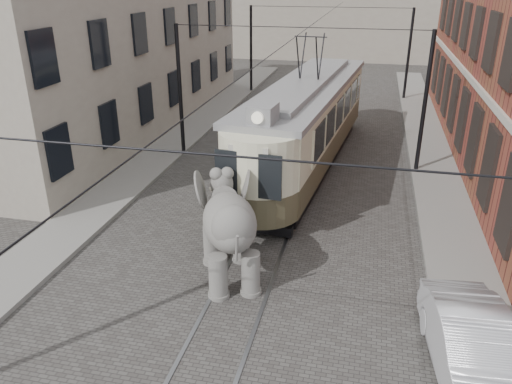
# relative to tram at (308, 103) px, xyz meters

# --- Properties ---
(ground) EXTENTS (120.00, 120.00, 0.00)m
(ground) POSITION_rel_tram_xyz_m (-0.35, -5.79, -2.84)
(ground) COLOR #454340
(tram_rails) EXTENTS (1.54, 80.00, 0.02)m
(tram_rails) POSITION_rel_tram_xyz_m (-0.35, -5.79, -2.82)
(tram_rails) COLOR slate
(tram_rails) RESTS_ON ground
(sidewalk_right) EXTENTS (2.00, 60.00, 0.15)m
(sidewalk_right) POSITION_rel_tram_xyz_m (5.65, -5.79, -2.76)
(sidewalk_right) COLOR slate
(sidewalk_right) RESTS_ON ground
(sidewalk_left) EXTENTS (2.00, 60.00, 0.15)m
(sidewalk_left) POSITION_rel_tram_xyz_m (-6.85, -5.79, -2.76)
(sidewalk_left) COLOR slate
(sidewalk_left) RESTS_ON ground
(stucco_building) EXTENTS (7.00, 24.00, 10.00)m
(stucco_building) POSITION_rel_tram_xyz_m (-11.35, 4.21, 2.16)
(stucco_building) COLOR gray
(stucco_building) RESTS_ON ground
(catenary) EXTENTS (11.00, 30.20, 6.00)m
(catenary) POSITION_rel_tram_xyz_m (-0.55, -0.79, 0.16)
(catenary) COLOR black
(catenary) RESTS_ON ground
(tram) EXTENTS (4.35, 14.51, 5.67)m
(tram) POSITION_rel_tram_xyz_m (0.00, 0.00, 0.00)
(tram) COLOR beige
(tram) RESTS_ON ground
(elephant) EXTENTS (4.02, 5.08, 2.74)m
(elephant) POSITION_rel_tram_xyz_m (-0.83, -9.63, -1.47)
(elephant) COLOR slate
(elephant) RESTS_ON ground
(parked_car) EXTENTS (2.01, 4.53, 1.45)m
(parked_car) POSITION_rel_tram_xyz_m (5.21, -12.19, -2.11)
(parked_car) COLOR #B2B2B7
(parked_car) RESTS_ON ground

